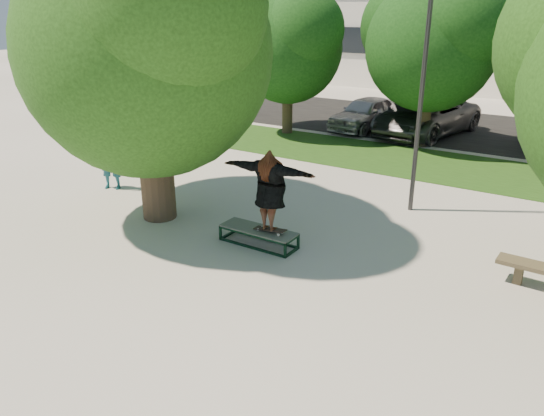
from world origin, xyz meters
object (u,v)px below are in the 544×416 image
Objects in this scene: lamppost at (422,89)px; car_dark at (416,116)px; car_silver_a at (366,113)px; car_grey at (426,116)px; bystander at (110,156)px; grind_box at (259,237)px; tree_left at (146,36)px.

car_dark is (-2.81, 8.55, -2.36)m from lamppost.
car_silver_a is at bearing -175.80° from car_dark.
bystander is at bearing -103.44° from car_grey.
car_grey is (-0.35, 12.88, 0.59)m from grind_box.
lamppost is at bearing -63.01° from car_grey.
grind_box is at bearing -34.11° from bystander.
car_silver_a is 0.86× the size of car_dark.
car_silver_a is (-2.87, 12.50, 0.51)m from grind_box.
car_dark is at bearing 9.35° from car_silver_a.
bystander is (-8.00, -3.07, -2.18)m from lamppost.
car_grey is at bearing 105.69° from lamppost.
bystander reaches higher than car_dark.
lamppost is at bearing -4.07° from bystander.
car_silver_a is 0.74× the size of car_grey.
tree_left is 5.28m from grind_box.
car_dark is (-0.67, 12.56, 0.61)m from grind_box.
tree_left reaches higher than lamppost.
lamppost is 1.48× the size of car_silver_a.
bystander is (-2.71, 0.83, -3.45)m from tree_left.
grind_box is at bearing -1.80° from tree_left.
tree_left is at bearing -42.15° from bystander.
bystander is 0.40× the size of car_dark.
car_silver_a is at bearing 102.94° from grind_box.
grind_box is 0.32× the size of car_grey.
grind_box is (-2.14, -4.00, -2.96)m from lamppost.
tree_left is at bearing -143.58° from lamppost.
car_dark is at bearing 108.17° from lamppost.
bystander reaches higher than car_silver_a.
grind_box is (3.15, -0.10, -4.23)m from tree_left.
tree_left is 12.95m from car_silver_a.
car_grey reaches higher than car_silver_a.
lamppost is 1.09× the size of car_grey.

